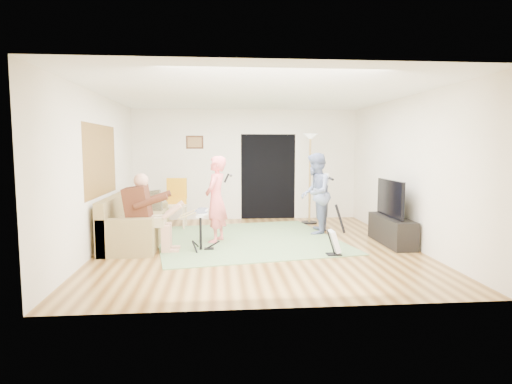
{
  "coord_description": "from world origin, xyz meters",
  "views": [
    {
      "loc": [
        -0.69,
        -7.54,
        1.78
      ],
      "look_at": [
        0.01,
        0.3,
        0.95
      ],
      "focal_mm": 30.0,
      "sensor_mm": 36.0,
      "label": 1
    }
  ],
  "objects_px": {
    "sofa": "(131,228)",
    "tv_cabinet": "(392,230)",
    "guitarist": "(315,193)",
    "drum_kit": "(201,233)",
    "guitar_spare": "(334,241)",
    "torchiere_lamp": "(310,162)",
    "television": "(390,198)",
    "singer": "(216,199)",
    "dining_chair": "(176,210)"
  },
  "relations": [
    {
      "from": "singer",
      "to": "guitar_spare",
      "type": "distance_m",
      "value": 2.35
    },
    {
      "from": "sofa",
      "to": "singer",
      "type": "distance_m",
      "value": 1.65
    },
    {
      "from": "drum_kit",
      "to": "torchiere_lamp",
      "type": "xyz_separation_m",
      "value": [
        2.44,
        2.47,
        1.12
      ]
    },
    {
      "from": "guitarist",
      "to": "guitar_spare",
      "type": "bearing_deg",
      "value": 16.9
    },
    {
      "from": "torchiere_lamp",
      "to": "tv_cabinet",
      "type": "bearing_deg",
      "value": -64.93
    },
    {
      "from": "sofa",
      "to": "tv_cabinet",
      "type": "xyz_separation_m",
      "value": [
        4.8,
        -0.45,
        -0.05
      ]
    },
    {
      "from": "drum_kit",
      "to": "sofa",
      "type": "bearing_deg",
      "value": 153.41
    },
    {
      "from": "singer",
      "to": "guitarist",
      "type": "height_order",
      "value": "guitarist"
    },
    {
      "from": "torchiere_lamp",
      "to": "tv_cabinet",
      "type": "distance_m",
      "value": 2.77
    },
    {
      "from": "drum_kit",
      "to": "tv_cabinet",
      "type": "xyz_separation_m",
      "value": [
        3.5,
        0.2,
        -0.06
      ]
    },
    {
      "from": "guitar_spare",
      "to": "television",
      "type": "distance_m",
      "value": 1.58
    },
    {
      "from": "guitar_spare",
      "to": "television",
      "type": "bearing_deg",
      "value": 31.54
    },
    {
      "from": "sofa",
      "to": "drum_kit",
      "type": "height_order",
      "value": "sofa"
    },
    {
      "from": "sofa",
      "to": "torchiere_lamp",
      "type": "relative_size",
      "value": 1.06
    },
    {
      "from": "sofa",
      "to": "dining_chair",
      "type": "relative_size",
      "value": 2.03
    },
    {
      "from": "torchiere_lamp",
      "to": "guitarist",
      "type": "bearing_deg",
      "value": -96.63
    },
    {
      "from": "sofa",
      "to": "torchiere_lamp",
      "type": "bearing_deg",
      "value": 25.9
    },
    {
      "from": "singer",
      "to": "torchiere_lamp",
      "type": "distance_m",
      "value": 2.91
    },
    {
      "from": "tv_cabinet",
      "to": "television",
      "type": "height_order",
      "value": "television"
    },
    {
      "from": "drum_kit",
      "to": "television",
      "type": "bearing_deg",
      "value": 3.33
    },
    {
      "from": "guitar_spare",
      "to": "torchiere_lamp",
      "type": "bearing_deg",
      "value": 85.59
    },
    {
      "from": "drum_kit",
      "to": "dining_chair",
      "type": "distance_m",
      "value": 2.26
    },
    {
      "from": "torchiere_lamp",
      "to": "dining_chair",
      "type": "bearing_deg",
      "value": -174.47
    },
    {
      "from": "guitar_spare",
      "to": "dining_chair",
      "type": "relative_size",
      "value": 0.78
    },
    {
      "from": "television",
      "to": "guitar_spare",
      "type": "bearing_deg",
      "value": -148.46
    },
    {
      "from": "singer",
      "to": "tv_cabinet",
      "type": "relative_size",
      "value": 1.16
    },
    {
      "from": "guitarist",
      "to": "guitar_spare",
      "type": "distance_m",
      "value": 1.93
    },
    {
      "from": "sofa",
      "to": "television",
      "type": "bearing_deg",
      "value": -5.4
    },
    {
      "from": "drum_kit",
      "to": "guitar_spare",
      "type": "distance_m",
      "value": 2.28
    },
    {
      "from": "singer",
      "to": "dining_chair",
      "type": "relative_size",
      "value": 1.48
    },
    {
      "from": "sofa",
      "to": "tv_cabinet",
      "type": "height_order",
      "value": "sofa"
    },
    {
      "from": "dining_chair",
      "to": "television",
      "type": "distance_m",
      "value": 4.55
    },
    {
      "from": "television",
      "to": "torchiere_lamp",
      "type": "bearing_deg",
      "value": 114.02
    },
    {
      "from": "guitarist",
      "to": "drum_kit",
      "type": "bearing_deg",
      "value": -41.08
    },
    {
      "from": "torchiere_lamp",
      "to": "sofa",
      "type": "bearing_deg",
      "value": -154.1
    },
    {
      "from": "drum_kit",
      "to": "guitarist",
      "type": "height_order",
      "value": "guitarist"
    },
    {
      "from": "guitar_spare",
      "to": "guitarist",
      "type": "bearing_deg",
      "value": 87.03
    },
    {
      "from": "dining_chair",
      "to": "guitarist",
      "type": "bearing_deg",
      "value": -13.49
    },
    {
      "from": "guitarist",
      "to": "television",
      "type": "bearing_deg",
      "value": 66.66
    },
    {
      "from": "singer",
      "to": "sofa",
      "type": "bearing_deg",
      "value": -71.08
    },
    {
      "from": "guitar_spare",
      "to": "tv_cabinet",
      "type": "bearing_deg",
      "value": 30.55
    },
    {
      "from": "tv_cabinet",
      "to": "singer",
      "type": "bearing_deg",
      "value": 172.46
    },
    {
      "from": "torchiere_lamp",
      "to": "dining_chair",
      "type": "relative_size",
      "value": 1.91
    },
    {
      "from": "sofa",
      "to": "television",
      "type": "relative_size",
      "value": 2.02
    },
    {
      "from": "drum_kit",
      "to": "dining_chair",
      "type": "height_order",
      "value": "dining_chair"
    },
    {
      "from": "dining_chair",
      "to": "singer",
      "type": "bearing_deg",
      "value": -56.4
    },
    {
      "from": "tv_cabinet",
      "to": "guitarist",
      "type": "bearing_deg",
      "value": 138.01
    },
    {
      "from": "guitarist",
      "to": "dining_chair",
      "type": "bearing_deg",
      "value": -87.01
    },
    {
      "from": "guitar_spare",
      "to": "torchiere_lamp",
      "type": "distance_m",
      "value": 3.26
    },
    {
      "from": "singer",
      "to": "dining_chair",
      "type": "distance_m",
      "value": 1.83
    }
  ]
}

